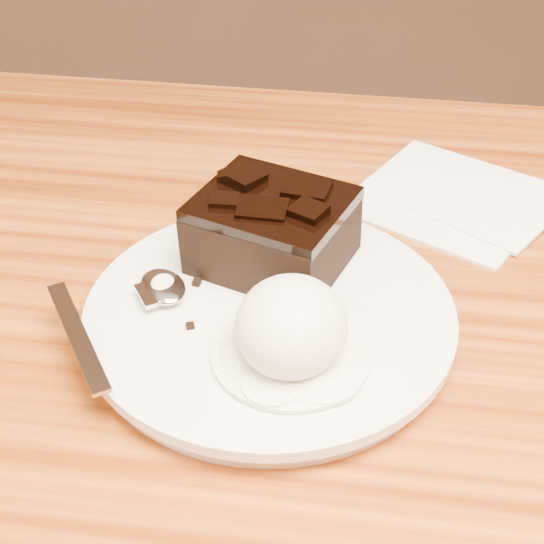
# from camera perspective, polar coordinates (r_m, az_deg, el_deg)

# --- Properties ---
(plate) EXTENTS (0.23, 0.23, 0.02)m
(plate) POSITION_cam_1_polar(r_m,az_deg,el_deg) (0.51, -0.16, -3.39)
(plate) COLOR white
(plate) RESTS_ON dining_table
(brownie) EXTENTS (0.11, 0.11, 0.04)m
(brownie) POSITION_cam_1_polar(r_m,az_deg,el_deg) (0.53, 0.02, 2.64)
(brownie) COLOR black
(brownie) RESTS_ON plate
(ice_cream_scoop) EXTENTS (0.06, 0.07, 0.05)m
(ice_cream_scoop) POSITION_cam_1_polar(r_m,az_deg,el_deg) (0.46, 1.36, -3.83)
(ice_cream_scoop) COLOR white
(ice_cream_scoop) RESTS_ON plate
(melt_puddle) EXTENTS (0.09, 0.09, 0.00)m
(melt_puddle) POSITION_cam_1_polar(r_m,az_deg,el_deg) (0.47, 1.32, -5.80)
(melt_puddle) COLOR white
(melt_puddle) RESTS_ON plate
(spoon) EXTENTS (0.11, 0.15, 0.01)m
(spoon) POSITION_cam_1_polar(r_m,az_deg,el_deg) (0.52, -7.65, -1.16)
(spoon) COLOR silver
(spoon) RESTS_ON plate
(napkin) EXTENTS (0.18, 0.18, 0.01)m
(napkin) POSITION_cam_1_polar(r_m,az_deg,el_deg) (0.66, 12.42, 5.16)
(napkin) COLOR white
(napkin) RESTS_ON dining_table
(crumb_a) EXTENTS (0.01, 0.01, 0.00)m
(crumb_a) POSITION_cam_1_polar(r_m,az_deg,el_deg) (0.53, -5.30, -0.72)
(crumb_a) COLOR black
(crumb_a) RESTS_ON plate
(crumb_b) EXTENTS (0.01, 0.01, 0.00)m
(crumb_b) POSITION_cam_1_polar(r_m,az_deg,el_deg) (0.49, -5.76, -3.79)
(crumb_b) COLOR black
(crumb_b) RESTS_ON plate
(crumb_c) EXTENTS (0.01, 0.01, 0.00)m
(crumb_c) POSITION_cam_1_polar(r_m,az_deg,el_deg) (0.50, 3.46, -2.51)
(crumb_c) COLOR black
(crumb_c) RESTS_ON plate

